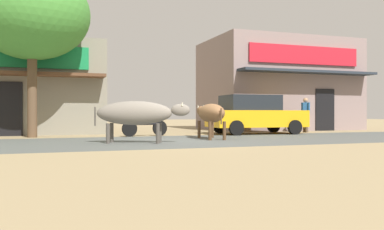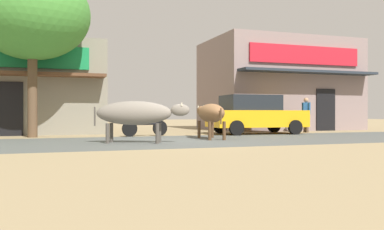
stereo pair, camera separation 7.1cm
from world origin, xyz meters
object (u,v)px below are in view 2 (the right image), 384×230
cow_far_dark (210,113)px  roadside_tree (32,15)px  cow_near_brown (136,113)px  parked_motorcycle (146,124)px  parked_hatchback_car (255,114)px  pedestrian_by_shop (306,112)px

cow_far_dark → roadside_tree: bearing=153.6°
cow_near_brown → parked_motorcycle: bearing=72.7°
parked_motorcycle → cow_near_brown: bearing=-107.3°
parked_motorcycle → cow_near_brown: (-1.08, -3.46, 0.42)m
cow_far_dark → parked_motorcycle: bearing=126.3°
parked_hatchback_car → cow_near_brown: (-5.81, -3.57, 0.04)m
parked_motorcycle → cow_near_brown: cow_near_brown is taller
parked_hatchback_car → pedestrian_by_shop: parked_hatchback_car is taller
parked_motorcycle → pedestrian_by_shop: pedestrian_by_shop is taller
cow_far_dark → pedestrian_by_shop: (5.83, 2.85, 0.05)m
parked_hatchback_car → parked_motorcycle: 4.75m
cow_far_dark → pedestrian_by_shop: 6.49m
cow_far_dark → cow_near_brown: bearing=-158.7°
cow_far_dark → parked_hatchback_car: bearing=39.5°
roadside_tree → cow_near_brown: 6.16m
roadside_tree → pedestrian_by_shop: size_ratio=3.88×
parked_hatchback_car → cow_far_dark: (-3.00, -2.47, 0.03)m
parked_motorcycle → cow_far_dark: cow_far_dark is taller
roadside_tree → pedestrian_by_shop: bearing=-0.2°
roadside_tree → cow_far_dark: bearing=-26.4°
parked_hatchback_car → pedestrian_by_shop: 2.85m
roadside_tree → parked_motorcycle: bearing=-7.4°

